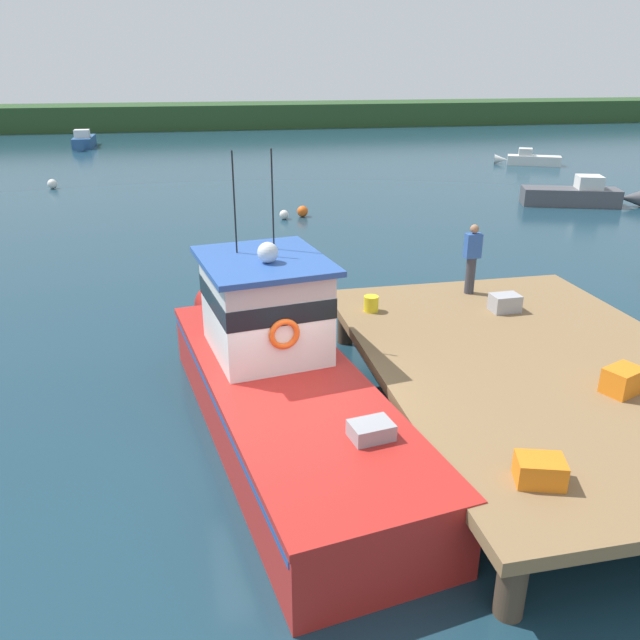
{
  "coord_description": "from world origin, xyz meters",
  "views": [
    {
      "loc": [
        -1.18,
        -9.23,
        6.14
      ],
      "look_at": [
        1.2,
        2.22,
        1.4
      ],
      "focal_mm": 35.31,
      "sensor_mm": 36.0,
      "label": 1
    }
  ],
  "objects": [
    {
      "name": "far_shoreline",
      "position": [
        0.0,
        62.0,
        1.2
      ],
      "size": [
        120.0,
        8.0,
        2.4
      ],
      "primitive_type": "cube",
      "color": "#284723",
      "rests_on": "ground"
    },
    {
      "name": "moored_boat_far_right",
      "position": [
        16.8,
        17.29,
        0.48
      ],
      "size": [
        5.54,
        2.82,
        1.39
      ],
      "color": "#4C4C51",
      "rests_on": "ground"
    },
    {
      "name": "moored_boat_outer_mooring",
      "position": [
        21.11,
        29.7,
        0.37
      ],
      "size": [
        4.15,
        2.67,
        1.08
      ],
      "color": "silver",
      "rests_on": "ground"
    },
    {
      "name": "mooring_buoy_spare_mooring",
      "position": [
        -8.33,
        26.95,
        0.25
      ],
      "size": [
        0.5,
        0.5,
        0.5
      ],
      "primitive_type": "sphere",
      "color": "silver",
      "rests_on": "ground"
    },
    {
      "name": "moored_boat_near_channel",
      "position": [
        -9.18,
        45.9,
        0.49
      ],
      "size": [
        1.49,
        5.6,
        1.42
      ],
      "color": "#285184",
      "rests_on": "ground"
    },
    {
      "name": "mooring_buoy_channel_marker",
      "position": [
        2.75,
        17.25,
        0.2
      ],
      "size": [
        0.4,
        0.4,
        0.4
      ],
      "primitive_type": "sphere",
      "color": "silver",
      "rests_on": "ground"
    },
    {
      "name": "dock",
      "position": [
        4.8,
        0.0,
        1.07
      ],
      "size": [
        6.0,
        9.0,
        1.2
      ],
      "color": "#4C3D2D",
      "rests_on": "ground"
    },
    {
      "name": "deckhand_by_the_boat",
      "position": [
        5.06,
        3.65,
        2.06
      ],
      "size": [
        0.36,
        0.22,
        1.63
      ],
      "color": "#383842",
      "rests_on": "dock"
    },
    {
      "name": "crate_stack_mid_dock",
      "position": [
        5.32,
        2.41,
        1.39
      ],
      "size": [
        0.61,
        0.46,
        0.37
      ],
      "primitive_type": "cube",
      "rotation": [
        0.0,
        0.0,
        0.03
      ],
      "color": "#9E9EA3",
      "rests_on": "dock"
    },
    {
      "name": "crate_single_far",
      "position": [
        5.46,
        -1.36,
        1.41
      ],
      "size": [
        0.72,
        0.63,
        0.43
      ],
      "primitive_type": "cube",
      "rotation": [
        0.0,
        0.0,
        0.39
      ],
      "color": "orange",
      "rests_on": "dock"
    },
    {
      "name": "main_fishing_boat",
      "position": [
        0.11,
        0.78,
        1.01
      ],
      "size": [
        3.78,
        9.96,
        4.8
      ],
      "color": "red",
      "rests_on": "ground"
    },
    {
      "name": "ground_plane",
      "position": [
        0.0,
        0.0,
        0.0
      ],
      "size": [
        200.0,
        200.0,
        0.0
      ],
      "primitive_type": "plane",
      "color": "#193847"
    },
    {
      "name": "crate_single_by_cleat",
      "position": [
        2.91,
        -3.27,
        1.37
      ],
      "size": [
        0.7,
        0.6,
        0.35
      ],
      "primitive_type": "cube",
      "rotation": [
        0.0,
        0.0,
        -0.3
      ],
      "color": "orange",
      "rests_on": "dock"
    },
    {
      "name": "mooring_buoy_inshore",
      "position": [
        3.61,
        17.57,
        0.24
      ],
      "size": [
        0.48,
        0.48,
        0.48
      ],
      "primitive_type": "sphere",
      "color": "#EA5B19",
      "rests_on": "ground"
    },
    {
      "name": "bait_bucket",
      "position": [
        2.49,
        2.98,
        1.37
      ],
      "size": [
        0.32,
        0.32,
        0.34
      ],
      "primitive_type": "cylinder",
      "color": "yellow",
      "rests_on": "dock"
    }
  ]
}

